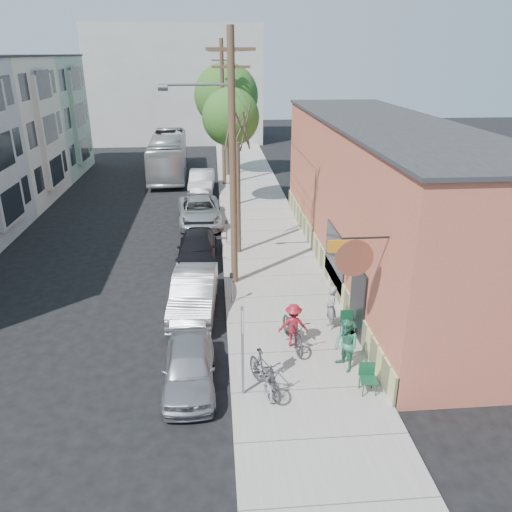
{
  "coord_description": "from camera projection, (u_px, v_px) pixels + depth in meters",
  "views": [
    {
      "loc": [
        1.73,
        -15.8,
        9.23
      ],
      "look_at": [
        3.32,
        3.06,
        1.5
      ],
      "focal_mm": 35.0,
      "sensor_mm": 36.0,
      "label": 1
    }
  ],
  "objects": [
    {
      "name": "car_1",
      "position": [
        194.0,
        293.0,
        18.97
      ],
      "size": [
        1.88,
        4.67,
        1.51
      ],
      "primitive_type": "imported",
      "rotation": [
        0.0,
        0.0,
        -0.06
      ],
      "color": "#95979C",
      "rests_on": "ground"
    },
    {
      "name": "bus",
      "position": [
        168.0,
        155.0,
        40.06
      ],
      "size": [
        3.06,
        11.54,
        3.19
      ],
      "primitive_type": "imported",
      "rotation": [
        0.0,
        0.0,
        0.03
      ],
      "color": "silver",
      "rests_on": "ground"
    },
    {
      "name": "car_4",
      "position": [
        202.0,
        182.0,
        35.27
      ],
      "size": [
        1.83,
        4.76,
        1.55
      ],
      "primitive_type": "imported",
      "rotation": [
        0.0,
        0.0,
        -0.04
      ],
      "color": "#94949A",
      "rests_on": "ground"
    },
    {
      "name": "parked_bike_a",
      "position": [
        265.0,
        373.0,
        14.26
      ],
      "size": [
        1.23,
        2.03,
        1.18
      ],
      "primitive_type": "imported",
      "rotation": [
        0.0,
        0.0,
        0.37
      ],
      "color": "black",
      "rests_on": "sidewalk"
    },
    {
      "name": "cyclist",
      "position": [
        293.0,
        325.0,
        16.42
      ],
      "size": [
        1.0,
        0.6,
        1.51
      ],
      "primitive_type": "imported",
      "rotation": [
        0.0,
        0.0,
        3.1
      ],
      "color": "maroon",
      "rests_on": "sidewalk"
    },
    {
      "name": "sidewalk",
      "position": [
        261.0,
        226.0,
        28.37
      ],
      "size": [
        4.5,
        58.0,
        0.15
      ],
      "primitive_type": "cube",
      "color": "gray",
      "rests_on": "ground"
    },
    {
      "name": "tree_bare",
      "position": [
        238.0,
        199.0,
        23.54
      ],
      "size": [
        0.24,
        0.24,
        5.33
      ],
      "color": "#44392C",
      "rests_on": "sidewalk"
    },
    {
      "name": "tree_leafy_far",
      "position": [
        226.0,
        96.0,
        37.8
      ],
      "size": [
        4.85,
        4.85,
        8.47
      ],
      "color": "#44392C",
      "rests_on": "sidewalk"
    },
    {
      "name": "end_cap_building",
      "position": [
        177.0,
        85.0,
        54.25
      ],
      "size": [
        18.0,
        8.0,
        12.0
      ],
      "primitive_type": "cube",
      "color": "#ADACA8",
      "rests_on": "ground"
    },
    {
      "name": "parking_meter_far",
      "position": [
        227.0,
        228.0,
        25.3
      ],
      "size": [
        0.14,
        0.14,
        1.24
      ],
      "color": "slate",
      "rests_on": "sidewalk"
    },
    {
      "name": "patio_chair_b",
      "position": [
        368.0,
        379.0,
        14.21
      ],
      "size": [
        0.57,
        0.57,
        0.88
      ],
      "primitive_type": null,
      "rotation": [
        0.0,
        0.0,
        -0.14
      ],
      "color": "#124027",
      "rests_on": "sidewalk"
    },
    {
      "name": "tree_leafy_mid",
      "position": [
        231.0,
        117.0,
        29.96
      ],
      "size": [
        3.46,
        3.46,
        7.22
      ],
      "color": "#44392C",
      "rests_on": "sidewalk"
    },
    {
      "name": "patio_chair_a",
      "position": [
        348.0,
        324.0,
        17.11
      ],
      "size": [
        0.52,
        0.52,
        0.88
      ],
      "primitive_type": null,
      "rotation": [
        0.0,
        0.0,
        0.05
      ],
      "color": "#124027",
      "rests_on": "sidewalk"
    },
    {
      "name": "utility_pole_near",
      "position": [
        231.0,
        159.0,
        19.37
      ],
      "size": [
        3.57,
        0.28,
        10.0
      ],
      "color": "#503A28",
      "rests_on": "sidewalk"
    },
    {
      "name": "car_0",
      "position": [
        189.0,
        367.0,
        14.69
      ],
      "size": [
        1.58,
        3.8,
        1.29
      ],
      "primitive_type": "imported",
      "rotation": [
        0.0,
        0.0,
        0.02
      ],
      "color": "#929399",
      "rests_on": "ground"
    },
    {
      "name": "parking_meter_near",
      "position": [
        232.0,
        283.0,
        19.25
      ],
      "size": [
        0.14,
        0.14,
        1.24
      ],
      "color": "slate",
      "rests_on": "sidewalk"
    },
    {
      "name": "utility_pole_far",
      "position": [
        223.0,
        112.0,
        35.26
      ],
      "size": [
        1.8,
        0.28,
        10.0
      ],
      "color": "#503A28",
      "rests_on": "sidewalk"
    },
    {
      "name": "parked_bike_b",
      "position": [
        263.0,
        377.0,
        14.34
      ],
      "size": [
        0.94,
        1.77,
        0.88
      ],
      "primitive_type": "imported",
      "rotation": [
        0.0,
        0.0,
        0.22
      ],
      "color": "gray",
      "rests_on": "sidewalk"
    },
    {
      "name": "cafe_building",
      "position": [
        380.0,
        198.0,
        21.98
      ],
      "size": [
        6.6,
        20.2,
        6.61
      ],
      "color": "#B25942",
      "rests_on": "ground"
    },
    {
      "name": "patron_grey",
      "position": [
        331.0,
        308.0,
        17.47
      ],
      "size": [
        0.4,
        0.59,
        1.6
      ],
      "primitive_type": "imported",
      "rotation": [
        0.0,
        0.0,
        -1.54
      ],
      "color": "gray",
      "rests_on": "sidewalk"
    },
    {
      "name": "patron_green",
      "position": [
        346.0,
        345.0,
        15.13
      ],
      "size": [
        0.91,
        1.01,
        1.7
      ],
      "primitive_type": "imported",
      "rotation": [
        0.0,
        0.0,
        -1.18
      ],
      "color": "#2F7658",
      "rests_on": "sidewalk"
    },
    {
      "name": "cyclist_bike",
      "position": [
        293.0,
        330.0,
        16.49
      ],
      "size": [
        1.06,
        2.24,
        1.13
      ],
      "primitive_type": "imported",
      "rotation": [
        0.0,
        0.0,
        0.15
      ],
      "color": "black",
      "rests_on": "sidewalk"
    },
    {
      "name": "sign_post",
      "position": [
        242.0,
        343.0,
        13.71
      ],
      "size": [
        0.07,
        0.45,
        2.8
      ],
      "color": "slate",
      "rests_on": "sidewalk"
    },
    {
      "name": "ground",
      "position": [
        171.0,
        329.0,
        17.93
      ],
      "size": [
        120.0,
        120.0,
        0.0
      ],
      "primitive_type": "plane",
      "color": "black"
    },
    {
      "name": "car_2",
      "position": [
        197.0,
        248.0,
        23.62
      ],
      "size": [
        1.93,
        4.48,
        1.29
      ],
      "primitive_type": "imported",
      "rotation": [
        0.0,
        0.0,
        -0.03
      ],
      "color": "black",
      "rests_on": "ground"
    },
    {
      "name": "car_3",
      "position": [
        200.0,
        212.0,
        28.77
      ],
      "size": [
        2.82,
        5.4,
        1.45
      ],
      "primitive_type": "imported",
      "rotation": [
        0.0,
        0.0,
        0.08
      ],
      "color": "#A7ACAF",
      "rests_on": "ground"
    }
  ]
}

